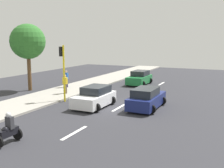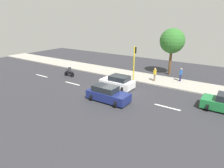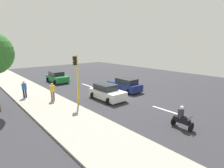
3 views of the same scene
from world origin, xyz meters
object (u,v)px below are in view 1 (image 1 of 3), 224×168
Objects in this scene: car_white at (95,97)px; car_green at (139,78)px; car_dark_blue at (146,99)px; street_tree_center at (28,42)px; pedestrian_by_tree at (65,83)px; traffic_light_corner at (63,65)px; pedestrian_near_signal at (66,78)px; motorcycle at (8,131)px.

car_white and car_green have the same top height.
street_tree_center is at bearing -8.81° from car_dark_blue.
car_green is at bearing -116.43° from pedestrian_by_tree.
car_white is at bearing 91.73° from car_green.
traffic_light_corner is 0.70× the size of street_tree_center.
pedestrian_near_signal is 6.14m from traffic_light_corner.
motorcycle is 0.91× the size of pedestrian_by_tree.
pedestrian_by_tree is 5.76m from street_tree_center.
car_dark_blue is at bearing -174.08° from traffic_light_corner.
traffic_light_corner is (-3.13, 4.94, 1.87)m from pedestrian_near_signal.
street_tree_center reaches higher than car_white.
car_white is at bearing 139.05° from pedestrian_near_signal.
car_white and car_dark_blue have the same top height.
car_dark_blue is 8.23m from pedestrian_by_tree.
traffic_light_corner is 6.63m from street_tree_center.
motorcycle is 0.24× the size of street_tree_center.
pedestrian_by_tree reaches higher than car_white.
pedestrian_near_signal and pedestrian_by_tree have the same top height.
car_white is 0.98× the size of car_green.
car_white is 5.21m from pedestrian_by_tree.
car_dark_blue is 13.29m from street_tree_center.
street_tree_center is at bearing -24.36° from traffic_light_corner.
traffic_light_corner is (6.70, 0.69, 2.22)m from car_dark_blue.
car_white is at bearing -91.84° from motorcycle.
motorcycle is (-0.07, 19.06, -0.07)m from car_green.
pedestrian_near_signal is 0.26× the size of street_tree_center.
pedestrian_by_tree reaches higher than car_dark_blue.
pedestrian_near_signal reaches higher than motorcycle.
car_green is at bearing -136.46° from pedestrian_near_signal.
car_green is at bearing -89.79° from motorcycle.
pedestrian_by_tree is (4.20, -10.76, 0.42)m from motorcycle.
car_white is 8.23m from pedestrian_near_signal.
street_tree_center is (5.82, -2.64, 1.78)m from traffic_light_corner.
street_tree_center reaches higher than motorcycle.
car_dark_blue is 10.60m from car_green.
street_tree_center reaches higher than traffic_light_corner.
car_dark_blue is 2.52× the size of pedestrian_by_tree.
traffic_light_corner is (3.07, -0.45, 2.22)m from car_white.
car_green is 2.55× the size of motorcycle.
street_tree_center reaches higher than pedestrian_by_tree.
car_white is 0.59× the size of street_tree_center.
pedestrian_near_signal is (6.21, -5.39, 0.35)m from car_white.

